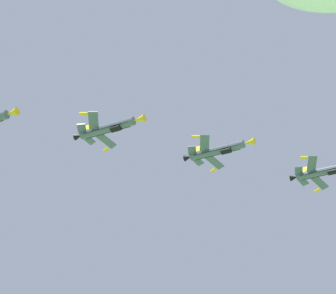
{
  "coord_description": "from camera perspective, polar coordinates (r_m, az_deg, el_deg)",
  "views": [
    {
      "loc": [
        3.61,
        -7.86,
        1.7
      ],
      "look_at": [
        -17.92,
        115.07,
        72.78
      ],
      "focal_mm": 76.69,
      "sensor_mm": 36.0,
      "label": 1
    }
  ],
  "objects": [
    {
      "name": "fighter_jet_right_wing",
      "position": [
        140.8,
        -4.75,
        1.52
      ],
      "size": [
        15.61,
        9.66,
        5.04
      ],
      "rotation": [
        0.0,
        -0.4,
        4.41
      ],
      "color": "#4C5666"
    },
    {
      "name": "fighter_jet_lead",
      "position": [
        161.17,
        12.33,
        -1.87
      ],
      "size": [
        15.61,
        9.37,
        5.29
      ],
      "rotation": [
        0.0,
        -0.48,
        4.41
      ],
      "color": "#4C5666"
    },
    {
      "name": "fighter_jet_left_wing",
      "position": [
        149.41,
        4.02,
        -0.25
      ],
      "size": [
        15.61,
        9.6,
        5.1
      ],
      "rotation": [
        0.0,
        -0.42,
        4.41
      ],
      "color": "#4C5666"
    }
  ]
}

